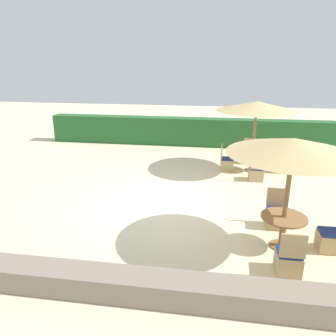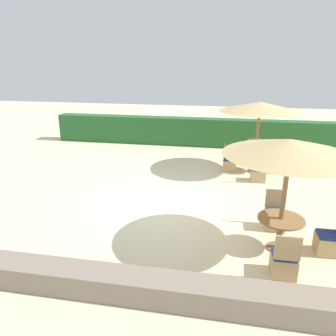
# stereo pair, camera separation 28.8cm
# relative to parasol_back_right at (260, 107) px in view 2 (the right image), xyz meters

# --- Properties ---
(ground_plane) EXTENTS (40.00, 40.00, 0.00)m
(ground_plane) POSITION_rel_parasol_back_right_xyz_m (-2.64, -3.42, -2.32)
(ground_plane) COLOR beige
(hedge_row) EXTENTS (13.00, 0.70, 1.27)m
(hedge_row) POSITION_rel_parasol_back_right_xyz_m (-2.64, 3.35, -1.69)
(hedge_row) COLOR #28602D
(hedge_row) RESTS_ON ground_plane
(stone_border) EXTENTS (10.00, 0.56, 0.44)m
(stone_border) POSITION_rel_parasol_back_right_xyz_m (-2.64, -7.12, -2.10)
(stone_border) COLOR gray
(stone_border) RESTS_ON ground_plane
(parasol_back_right) EXTENTS (2.76, 2.76, 2.49)m
(parasol_back_right) POSITION_rel_parasol_back_right_xyz_m (0.00, 0.00, 0.00)
(parasol_back_right) COLOR olive
(parasol_back_right) RESTS_ON ground_plane
(round_table_back_right) EXTENTS (0.94, 0.94, 0.70)m
(round_table_back_right) POSITION_rel_parasol_back_right_xyz_m (0.00, 0.00, -1.80)
(round_table_back_right) COLOR olive
(round_table_back_right) RESTS_ON ground_plane
(patio_chair_back_right_north) EXTENTS (0.46, 0.46, 0.93)m
(patio_chair_back_right_north) POSITION_rel_parasol_back_right_xyz_m (-0.00, 0.94, -2.06)
(patio_chair_back_right_north) COLOR tan
(patio_chair_back_right_north) RESTS_ON ground_plane
(patio_chair_back_right_south) EXTENTS (0.46, 0.46, 0.93)m
(patio_chair_back_right_south) POSITION_rel_parasol_back_right_xyz_m (0.06, -0.99, -2.06)
(patio_chair_back_right_south) COLOR tan
(patio_chair_back_right_south) RESTS_ON ground_plane
(patio_chair_back_right_east) EXTENTS (0.46, 0.46, 0.93)m
(patio_chair_back_right_east) POSITION_rel_parasol_back_right_xyz_m (0.94, 0.03, -2.06)
(patio_chair_back_right_east) COLOR tan
(patio_chair_back_right_east) RESTS_ON ground_plane
(patio_chair_back_right_west) EXTENTS (0.46, 0.46, 0.93)m
(patio_chair_back_right_west) POSITION_rel_parasol_back_right_xyz_m (-0.91, -0.05, -2.06)
(patio_chair_back_right_west) COLOR tan
(patio_chair_back_right_west) RESTS_ON ground_plane
(parasol_front_right) EXTENTS (2.61, 2.61, 2.42)m
(parasol_front_right) POSITION_rel_parasol_back_right_xyz_m (0.19, -5.09, -0.08)
(parasol_front_right) COLOR olive
(parasol_front_right) RESTS_ON ground_plane
(round_table_front_right) EXTENTS (0.96, 0.96, 0.72)m
(round_table_front_right) POSITION_rel_parasol_back_right_xyz_m (0.19, -5.09, -1.78)
(round_table_front_right) COLOR olive
(round_table_front_right) RESTS_ON ground_plane
(patio_chair_front_right_north) EXTENTS (0.46, 0.46, 0.93)m
(patio_chair_front_right_north) POSITION_rel_parasol_back_right_xyz_m (0.21, -4.18, -2.06)
(patio_chair_front_right_north) COLOR tan
(patio_chair_front_right_north) RESTS_ON ground_plane
(patio_chair_front_right_south) EXTENTS (0.46, 0.46, 0.93)m
(patio_chair_front_right_south) POSITION_rel_parasol_back_right_xyz_m (0.16, -6.02, -2.06)
(patio_chair_front_right_south) COLOR tan
(patio_chair_front_right_south) RESTS_ON ground_plane
(patio_chair_front_right_east) EXTENTS (0.46, 0.46, 0.93)m
(patio_chair_front_right_east) POSITION_rel_parasol_back_right_xyz_m (1.18, -5.08, -2.06)
(patio_chair_front_right_east) COLOR tan
(patio_chair_front_right_east) RESTS_ON ground_plane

